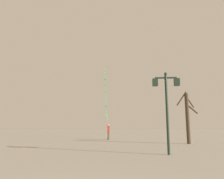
{
  "coord_description": "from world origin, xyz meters",
  "views": [
    {
      "loc": [
        1.27,
        -2.9,
        1.46
      ],
      "look_at": [
        -0.64,
        23.85,
        6.03
      ],
      "focal_mm": 34.69,
      "sensor_mm": 36.0,
      "label": 1
    }
  ],
  "objects_px": {
    "twin_lantern_lamp_post": "(166,96)",
    "bare_tree": "(188,116)",
    "kite_train": "(106,93)",
    "kite_flyer": "(108,131)"
  },
  "relations": [
    {
      "from": "twin_lantern_lamp_post",
      "to": "bare_tree",
      "type": "height_order",
      "value": "bare_tree"
    },
    {
      "from": "kite_train",
      "to": "kite_flyer",
      "type": "relative_size",
      "value": 6.95
    },
    {
      "from": "twin_lantern_lamp_post",
      "to": "kite_train",
      "type": "height_order",
      "value": "kite_train"
    },
    {
      "from": "twin_lantern_lamp_post",
      "to": "kite_train",
      "type": "xyz_separation_m",
      "value": [
        -5.37,
        20.1,
        3.29
      ]
    },
    {
      "from": "twin_lantern_lamp_post",
      "to": "kite_flyer",
      "type": "bearing_deg",
      "value": 108.97
    },
    {
      "from": "twin_lantern_lamp_post",
      "to": "kite_train",
      "type": "relative_size",
      "value": 0.37
    },
    {
      "from": "kite_train",
      "to": "bare_tree",
      "type": "height_order",
      "value": "kite_train"
    },
    {
      "from": "twin_lantern_lamp_post",
      "to": "kite_flyer",
      "type": "relative_size",
      "value": 2.57
    },
    {
      "from": "twin_lantern_lamp_post",
      "to": "bare_tree",
      "type": "bearing_deg",
      "value": 67.49
    },
    {
      "from": "kite_flyer",
      "to": "bare_tree",
      "type": "distance_m",
      "value": 8.95
    }
  ]
}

